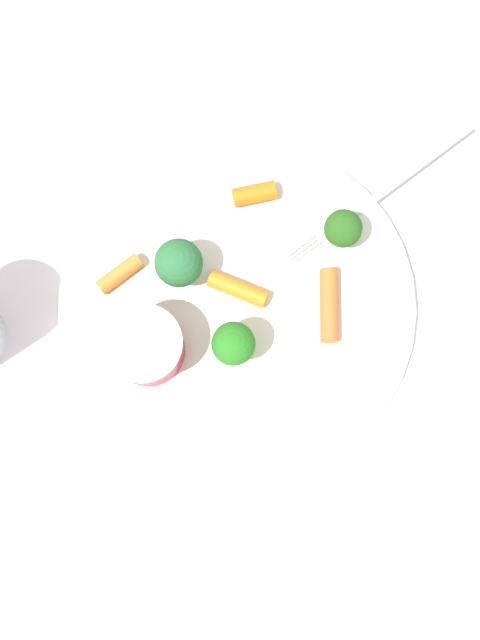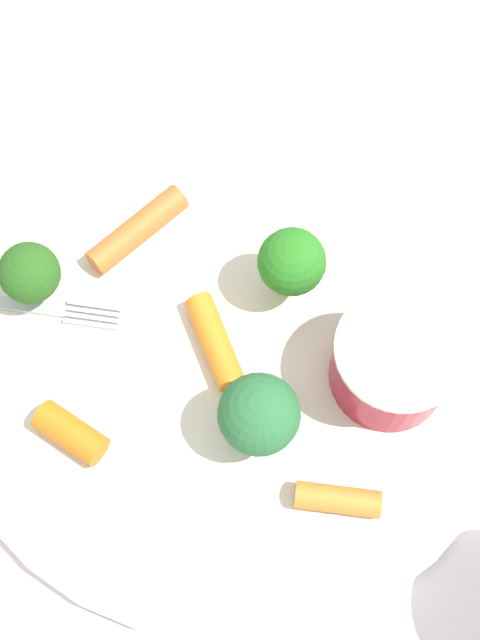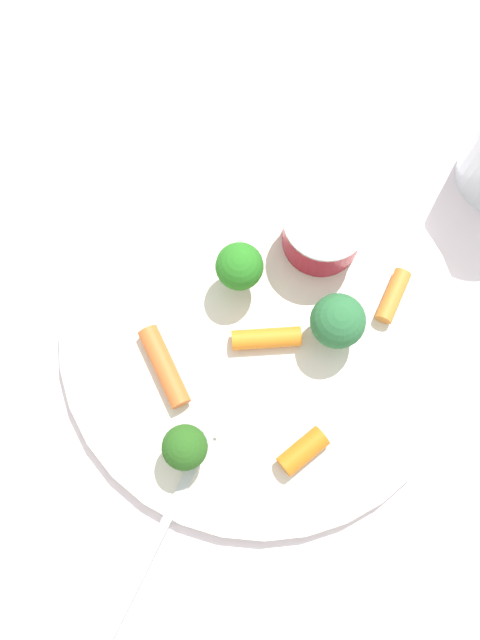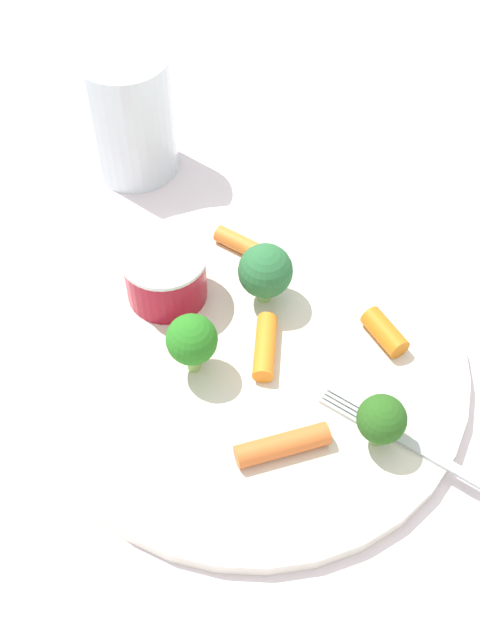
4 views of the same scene
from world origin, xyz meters
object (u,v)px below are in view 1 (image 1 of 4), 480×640
at_px(carrot_stick_0, 241,289).
at_px(carrot_stick_1, 329,311).
at_px(sauce_cup, 146,347).
at_px(carrot_stick_3, 120,274).
at_px(fork, 380,194).
at_px(broccoli_floret_0, 233,344).
at_px(broccoli_floret_2, 179,263).
at_px(carrot_stick_2, 254,194).
at_px(plate, 237,303).
at_px(broccoli_floret_1, 343,229).

relative_size(carrot_stick_0, carrot_stick_1, 0.83).
distance_m(sauce_cup, carrot_stick_1, 0.15).
relative_size(sauce_cup, carrot_stick_3, 1.51).
bearing_deg(carrot_stick_1, fork, 158.95).
distance_m(carrot_stick_1, carrot_stick_3, 0.17).
relative_size(carrot_stick_0, carrot_stick_3, 1.23).
bearing_deg(broccoli_floret_0, broccoli_floret_2, -142.76).
height_order(broccoli_floret_0, broccoli_floret_2, same).
distance_m(carrot_stick_2, fork, 0.11).
bearing_deg(sauce_cup, fork, 128.68).
bearing_deg(fork, broccoli_floret_0, -39.25).
distance_m(broccoli_floret_0, carrot_stick_2, 0.13).
xyz_separation_m(plate, fork, (-0.10, 0.12, 0.01)).
bearing_deg(fork, carrot_stick_2, -85.06).
height_order(plate, carrot_stick_2, carrot_stick_2).
height_order(carrot_stick_2, carrot_stick_3, carrot_stick_2).
bearing_deg(broccoli_floret_2, sauce_cup, -17.09).
distance_m(carrot_stick_1, carrot_stick_2, 0.12).
height_order(carrot_stick_2, fork, carrot_stick_2).
distance_m(broccoli_floret_0, carrot_stick_3, 0.11).
bearing_deg(plate, broccoli_floret_0, -0.32).
distance_m(carrot_stick_0, fork, 0.15).
height_order(plate, sauce_cup, sauce_cup).
bearing_deg(broccoli_floret_2, broccoli_floret_0, 37.24).
distance_m(broccoli_floret_2, carrot_stick_0, 0.06).
height_order(sauce_cup, broccoli_floret_1, same).
distance_m(plate, broccoli_floret_2, 0.06).
distance_m(sauce_cup, broccoli_floret_1, 0.18).
bearing_deg(fork, plate, -48.80).
bearing_deg(carrot_stick_0, carrot_stick_1, 79.24).
xyz_separation_m(carrot_stick_1, fork, (-0.11, 0.04, -0.01)).
bearing_deg(carrot_stick_1, broccoli_floret_0, -64.43).
relative_size(broccoli_floret_1, fork, 0.26).
bearing_deg(broccoli_floret_0, carrot_stick_1, 115.57).
bearing_deg(broccoli_floret_1, broccoli_floret_0, -39.18).
height_order(plate, broccoli_floret_1, broccoli_floret_1).
height_order(broccoli_floret_1, fork, broccoli_floret_1).
bearing_deg(carrot_stick_3, carrot_stick_0, 86.24).
height_order(broccoli_floret_1, carrot_stick_3, broccoli_floret_1).
height_order(plate, broccoli_floret_2, broccoli_floret_2).
bearing_deg(broccoli_floret_2, carrot_stick_2, 141.61).
height_order(sauce_cup, broccoli_floret_0, broccoli_floret_0).
height_order(broccoli_floret_1, carrot_stick_1, broccoli_floret_1).
distance_m(sauce_cup, fork, 0.24).
height_order(plate, carrot_stick_0, carrot_stick_0).
relative_size(broccoli_floret_1, carrot_stick_3, 1.02).
xyz_separation_m(carrot_stick_0, carrot_stick_2, (-0.08, 0.01, 0.00)).
xyz_separation_m(broccoli_floret_0, carrot_stick_2, (-0.13, 0.01, -0.02)).
relative_size(broccoli_floret_1, carrot_stick_2, 1.15).
xyz_separation_m(broccoli_floret_1, broccoli_floret_2, (0.04, -0.13, 0.00)).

